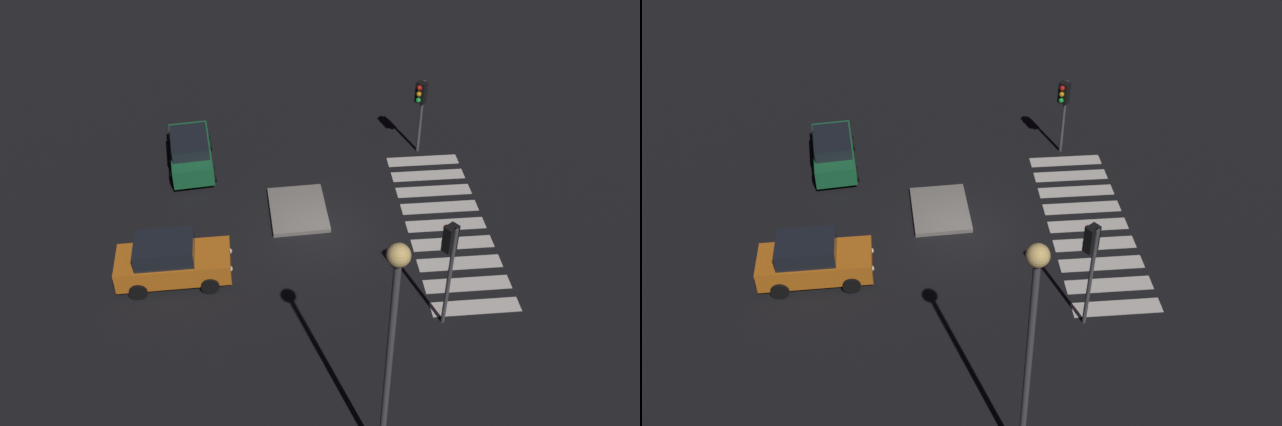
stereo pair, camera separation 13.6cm
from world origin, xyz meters
TOP-DOWN VIEW (x-y plane):
  - ground_plane at (0.00, 0.00)m, footprint 80.00×80.00m
  - traffic_island at (1.44, 0.78)m, footprint 3.17×2.44m
  - car_green at (5.05, 5.28)m, footprint 4.22×2.26m
  - car_orange at (-2.13, 5.62)m, footprint 2.06×4.22m
  - traffic_light_south at (-5.04, -3.71)m, footprint 0.53×0.54m
  - traffic_light_east at (5.34, -4.94)m, footprint 0.53×0.54m
  - street_lamp at (-10.28, -0.79)m, footprint 0.56×0.56m
  - crosswalk_near at (0.00, -5.12)m, footprint 9.90×3.20m

SIDE VIEW (x-z plane):
  - ground_plane at x=0.00m, z-range 0.00..0.00m
  - crosswalk_near at x=0.00m, z-range 0.00..0.02m
  - traffic_island at x=1.44m, z-range 0.00..0.18m
  - car_green at x=5.05m, z-range -0.02..1.76m
  - car_orange at x=-2.13m, z-range -0.02..1.80m
  - traffic_light_east at x=5.34m, z-range 0.93..4.55m
  - traffic_light_south at x=-5.04m, z-range 1.08..5.26m
  - street_lamp at x=-10.28m, z-range 1.44..9.66m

